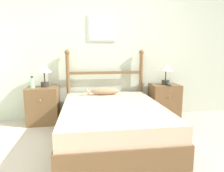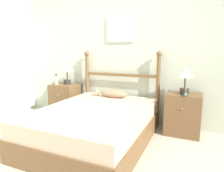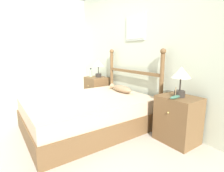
% 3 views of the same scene
% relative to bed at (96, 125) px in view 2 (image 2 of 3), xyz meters
% --- Properties ---
extents(ground_plane, '(16.00, 16.00, 0.00)m').
position_rel_bed_xyz_m(ground_plane, '(-0.03, -0.68, -0.24)').
color(ground_plane, '#B7AD9E').
extents(wall_back, '(6.40, 0.08, 2.55)m').
position_rel_bed_xyz_m(wall_back, '(-0.03, 1.05, 1.04)').
color(wall_back, beige).
rests_on(wall_back, ground_plane).
extents(bed, '(1.42, 1.91, 0.49)m').
position_rel_bed_xyz_m(bed, '(0.00, 0.00, 0.00)').
color(bed, brown).
rests_on(bed, ground_plane).
extents(headboard, '(1.44, 0.09, 1.27)m').
position_rel_bed_xyz_m(headboard, '(0.00, 0.92, 0.47)').
color(headboard, brown).
rests_on(headboard, ground_plane).
extents(nightstand_left, '(0.52, 0.44, 0.64)m').
position_rel_bed_xyz_m(nightstand_left, '(-1.10, 0.78, 0.08)').
color(nightstand_left, brown).
rests_on(nightstand_left, ground_plane).
extents(nightstand_right, '(0.52, 0.44, 0.64)m').
position_rel_bed_xyz_m(nightstand_right, '(1.10, 0.78, 0.08)').
color(nightstand_right, brown).
rests_on(nightstand_right, ground_plane).
extents(table_lamp_left, '(0.25, 0.25, 0.40)m').
position_rel_bed_xyz_m(table_lamp_left, '(-1.06, 0.82, 0.68)').
color(table_lamp_left, '#2D2823').
rests_on(table_lamp_left, nightstand_left).
extents(table_lamp_right, '(0.25, 0.25, 0.40)m').
position_rel_bed_xyz_m(table_lamp_right, '(1.10, 0.77, 0.68)').
color(table_lamp_right, '#2D2823').
rests_on(table_lamp_right, nightstand_right).
extents(bottle, '(0.07, 0.07, 0.21)m').
position_rel_bed_xyz_m(bottle, '(-1.25, 0.71, 0.49)').
color(bottle, '#99C699').
rests_on(bottle, nightstand_left).
extents(model_boat, '(0.06, 0.20, 0.15)m').
position_rel_bed_xyz_m(model_boat, '(1.13, 0.65, 0.42)').
color(model_boat, '#386651').
rests_on(model_boat, nightstand_right).
extents(fish_pillow, '(0.57, 0.15, 0.13)m').
position_rel_bed_xyz_m(fish_pillow, '(-0.05, 0.70, 0.31)').
color(fish_pillow, '#997A5B').
rests_on(fish_pillow, bed).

